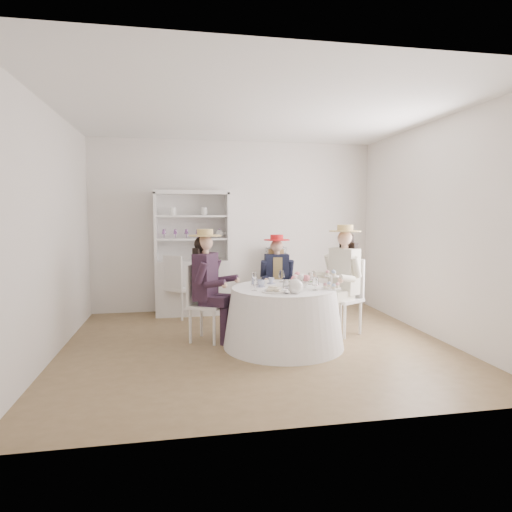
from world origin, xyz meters
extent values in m
plane|color=brown|center=(0.00, 0.00, 0.00)|extent=(4.50, 4.50, 0.00)
plane|color=white|center=(0.00, 0.00, 2.70)|extent=(4.50, 4.50, 0.00)
plane|color=silver|center=(0.00, 2.00, 1.35)|extent=(4.50, 0.00, 4.50)
plane|color=silver|center=(0.00, -2.00, 1.35)|extent=(4.50, 0.00, 4.50)
plane|color=silver|center=(-2.25, 0.00, 1.35)|extent=(0.00, 4.50, 4.50)
plane|color=silver|center=(2.25, 0.00, 1.35)|extent=(0.00, 4.50, 4.50)
cone|color=white|center=(0.29, -0.08, 0.34)|extent=(1.41, 1.41, 0.67)
cylinder|color=white|center=(0.29, -0.08, 0.68)|extent=(1.21, 1.21, 0.02)
cube|color=silver|center=(-0.70, 1.74, 0.42)|extent=(1.17, 0.56, 0.84)
cube|color=silver|center=(-0.70, 1.93, 1.35)|extent=(1.12, 0.18, 1.03)
cube|color=silver|center=(-0.70, 1.74, 1.87)|extent=(1.17, 0.56, 0.06)
cube|color=silver|center=(-1.24, 1.74, 1.35)|extent=(0.09, 0.42, 1.03)
cube|color=silver|center=(-0.15, 1.74, 1.35)|extent=(0.09, 0.42, 1.03)
cube|color=silver|center=(-0.70, 1.74, 1.17)|extent=(1.09, 0.51, 0.03)
cube|color=silver|center=(-0.70, 1.74, 1.51)|extent=(1.09, 0.51, 0.03)
sphere|color=white|center=(-0.28, 1.74, 1.24)|extent=(0.13, 0.13, 0.13)
cube|color=silver|center=(0.63, 1.75, 0.34)|extent=(0.47, 0.47, 0.69)
cylinder|color=black|center=(0.63, 1.75, 0.85)|extent=(0.41, 0.41, 0.34)
cube|color=silver|center=(-0.57, 0.27, 0.44)|extent=(0.52, 0.52, 0.04)
cylinder|color=silver|center=(-0.51, 0.06, 0.21)|extent=(0.03, 0.03, 0.43)
cylinder|color=silver|center=(-0.36, 0.33, 0.21)|extent=(0.03, 0.03, 0.43)
cylinder|color=silver|center=(-0.78, 0.21, 0.21)|extent=(0.03, 0.03, 0.43)
cylinder|color=silver|center=(-0.63, 0.48, 0.21)|extent=(0.03, 0.03, 0.43)
cube|color=silver|center=(-0.73, 0.35, 0.70)|extent=(0.20, 0.34, 0.48)
cube|color=black|center=(-0.59, 0.28, 0.79)|extent=(0.34, 0.40, 0.56)
cube|color=black|center=(-0.51, 0.14, 0.51)|extent=(0.35, 0.27, 0.12)
cylinder|color=black|center=(-0.39, 0.08, 0.22)|extent=(0.10, 0.10, 0.45)
cylinder|color=black|center=(-0.65, 0.08, 0.86)|extent=(0.19, 0.16, 0.27)
cube|color=black|center=(-0.43, 0.29, 0.51)|extent=(0.35, 0.27, 0.12)
cylinder|color=black|center=(-0.31, 0.23, 0.22)|extent=(0.10, 0.10, 0.45)
cylinder|color=black|center=(-0.46, 0.44, 0.86)|extent=(0.19, 0.16, 0.27)
cylinder|color=#D8A889|center=(-0.59, 0.28, 1.10)|extent=(0.09, 0.09, 0.08)
sphere|color=#D8A889|center=(-0.59, 0.28, 1.20)|extent=(0.18, 0.18, 0.18)
sphere|color=black|center=(-0.63, 0.30, 1.19)|extent=(0.18, 0.18, 0.18)
cube|color=black|center=(-0.66, 0.32, 0.96)|extent=(0.18, 0.24, 0.37)
cylinder|color=tan|center=(-0.59, 0.28, 1.29)|extent=(0.39, 0.39, 0.01)
cylinder|color=tan|center=(-0.59, 0.28, 1.33)|extent=(0.19, 0.19, 0.08)
cube|color=silver|center=(0.43, 0.84, 0.40)|extent=(0.38, 0.38, 0.04)
cylinder|color=silver|center=(0.27, 0.71, 0.20)|extent=(0.03, 0.03, 0.39)
cylinder|color=silver|center=(0.56, 0.69, 0.20)|extent=(0.03, 0.03, 0.39)
cylinder|color=silver|center=(0.29, 1.00, 0.20)|extent=(0.03, 0.03, 0.39)
cylinder|color=silver|center=(0.58, 0.98, 0.20)|extent=(0.03, 0.03, 0.39)
cube|color=silver|center=(0.44, 1.00, 0.64)|extent=(0.34, 0.05, 0.45)
cube|color=black|center=(0.43, 0.86, 0.73)|extent=(0.33, 0.20, 0.52)
cube|color=tan|center=(0.43, 0.86, 0.73)|extent=(0.14, 0.20, 0.45)
cube|color=black|center=(0.34, 0.74, 0.47)|extent=(0.14, 0.31, 0.11)
cylinder|color=black|center=(0.33, 0.62, 0.21)|extent=(0.09, 0.09, 0.41)
cylinder|color=black|center=(0.24, 0.84, 0.80)|extent=(0.09, 0.16, 0.25)
cube|color=black|center=(0.50, 0.73, 0.47)|extent=(0.14, 0.31, 0.11)
cylinder|color=black|center=(0.49, 0.61, 0.21)|extent=(0.09, 0.09, 0.41)
cylinder|color=black|center=(0.61, 0.81, 0.80)|extent=(0.09, 0.16, 0.25)
cylinder|color=#D8A889|center=(0.43, 0.86, 1.01)|extent=(0.08, 0.08, 0.07)
sphere|color=#D8A889|center=(0.43, 0.86, 1.11)|extent=(0.17, 0.17, 0.17)
sphere|color=tan|center=(0.43, 0.90, 1.10)|extent=(0.17, 0.17, 0.17)
cube|color=tan|center=(0.43, 0.93, 0.89)|extent=(0.22, 0.09, 0.34)
cylinder|color=red|center=(0.43, 0.86, 1.19)|extent=(0.36, 0.36, 0.01)
cylinder|color=red|center=(0.43, 0.86, 1.23)|extent=(0.18, 0.18, 0.07)
cube|color=silver|center=(1.16, 0.26, 0.45)|extent=(0.55, 0.55, 0.04)
cylinder|color=silver|center=(0.94, 0.32, 0.22)|extent=(0.04, 0.04, 0.44)
cylinder|color=silver|center=(1.11, 0.04, 0.22)|extent=(0.04, 0.04, 0.44)
cylinder|color=silver|center=(1.22, 0.48, 0.22)|extent=(0.04, 0.04, 0.44)
cylinder|color=silver|center=(1.38, 0.20, 0.22)|extent=(0.04, 0.04, 0.44)
cube|color=silver|center=(1.32, 0.35, 0.72)|extent=(0.22, 0.34, 0.50)
cube|color=beige|center=(1.18, 0.27, 0.82)|extent=(0.35, 0.41, 0.58)
cube|color=beige|center=(1.01, 0.28, 0.53)|extent=(0.36, 0.28, 0.12)
cylinder|color=beige|center=(0.89, 0.21, 0.23)|extent=(0.10, 0.10, 0.46)
cylinder|color=beige|center=(1.04, 0.43, 0.89)|extent=(0.20, 0.17, 0.28)
cube|color=beige|center=(1.10, 0.12, 0.53)|extent=(0.36, 0.28, 0.12)
cylinder|color=beige|center=(0.98, 0.05, 0.23)|extent=(0.10, 0.10, 0.46)
cylinder|color=beige|center=(1.25, 0.07, 0.89)|extent=(0.20, 0.17, 0.28)
cylinder|color=#D8A889|center=(1.18, 0.27, 1.13)|extent=(0.09, 0.09, 0.08)
sphere|color=#D8A889|center=(1.18, 0.27, 1.24)|extent=(0.19, 0.19, 0.19)
sphere|color=black|center=(1.22, 0.29, 1.23)|extent=(0.19, 0.19, 0.19)
cube|color=black|center=(1.25, 0.31, 0.99)|extent=(0.19, 0.25, 0.38)
cylinder|color=tan|center=(1.18, 0.27, 1.33)|extent=(0.40, 0.40, 0.01)
cylinder|color=tan|center=(1.18, 0.27, 1.37)|extent=(0.20, 0.20, 0.08)
cube|color=silver|center=(-0.87, 1.56, 0.44)|extent=(0.55, 0.55, 0.04)
cylinder|color=silver|center=(-0.65, 1.56, 0.21)|extent=(0.03, 0.03, 0.43)
cylinder|color=silver|center=(-0.87, 1.78, 0.21)|extent=(0.03, 0.03, 0.43)
cylinder|color=silver|center=(-0.87, 1.34, 0.21)|extent=(0.03, 0.03, 0.43)
cylinder|color=silver|center=(-1.09, 1.56, 0.21)|extent=(0.03, 0.03, 0.43)
cube|color=silver|center=(-1.00, 1.43, 0.70)|extent=(0.28, 0.28, 0.49)
imported|color=white|center=(0.04, -0.01, 0.73)|extent=(0.11, 0.11, 0.08)
imported|color=white|center=(0.21, 0.20, 0.73)|extent=(0.08, 0.08, 0.07)
imported|color=white|center=(0.55, 0.09, 0.73)|extent=(0.09, 0.09, 0.07)
imported|color=white|center=(0.50, -0.08, 0.72)|extent=(0.22, 0.22, 0.05)
sphere|color=#E5727F|center=(0.57, -0.08, 0.79)|extent=(0.08, 0.08, 0.08)
sphere|color=white|center=(0.54, -0.02, 0.79)|extent=(0.08, 0.08, 0.08)
sphere|color=#E5727F|center=(0.48, -0.01, 0.79)|extent=(0.08, 0.08, 0.08)
sphere|color=white|center=(0.44, -0.05, 0.79)|extent=(0.08, 0.08, 0.08)
sphere|color=#E5727F|center=(0.44, -0.10, 0.79)|extent=(0.08, 0.08, 0.08)
sphere|color=white|center=(0.48, -0.14, 0.79)|extent=(0.08, 0.08, 0.08)
sphere|color=#E5727F|center=(0.54, -0.13, 0.79)|extent=(0.08, 0.08, 0.08)
sphere|color=white|center=(0.33, -0.47, 0.77)|extent=(0.17, 0.17, 0.17)
cylinder|color=white|center=(0.43, -0.47, 0.78)|extent=(0.10, 0.03, 0.08)
cylinder|color=white|center=(0.33, -0.47, 0.85)|extent=(0.04, 0.04, 0.02)
cylinder|color=white|center=(0.12, -0.35, 0.70)|extent=(0.27, 0.27, 0.01)
cube|color=beige|center=(0.07, -0.37, 0.73)|extent=(0.06, 0.04, 0.03)
cube|color=beige|center=(0.12, -0.35, 0.74)|extent=(0.07, 0.06, 0.03)
cube|color=beige|center=(0.17, -0.33, 0.73)|extent=(0.07, 0.07, 0.03)
cube|color=beige|center=(0.10, -0.31, 0.74)|extent=(0.07, 0.07, 0.03)
cube|color=beige|center=(0.15, -0.39, 0.73)|extent=(0.07, 0.07, 0.03)
cylinder|color=white|center=(0.81, -0.27, 0.70)|extent=(0.22, 0.22, 0.01)
cylinder|color=white|center=(0.81, -0.27, 0.77)|extent=(0.02, 0.02, 0.15)
cylinder|color=white|center=(0.81, -0.27, 0.84)|extent=(0.17, 0.17, 0.01)
camera|label=1|loc=(-0.90, -4.86, 1.55)|focal=30.00mm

